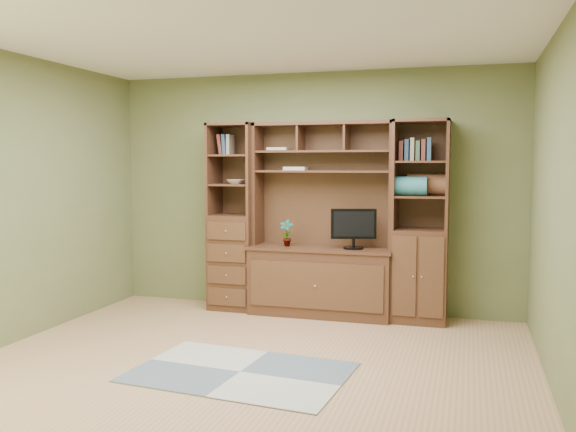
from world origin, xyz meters
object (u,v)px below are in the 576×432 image
(right_tower, at_px, (420,222))
(monitor, at_px, (354,221))
(center_hutch, at_px, (321,219))
(left_tower, at_px, (234,217))

(right_tower, distance_m, monitor, 0.68)
(center_hutch, distance_m, right_tower, 1.03)
(left_tower, distance_m, monitor, 1.36)
(center_hutch, relative_size, monitor, 3.57)
(left_tower, bearing_deg, monitor, -3.17)
(center_hutch, height_order, right_tower, same)
(right_tower, relative_size, monitor, 3.57)
(center_hutch, bearing_deg, monitor, -5.65)
(left_tower, distance_m, right_tower, 2.02)
(left_tower, bearing_deg, center_hutch, -2.29)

